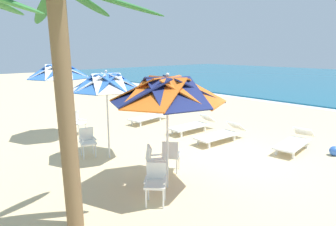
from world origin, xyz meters
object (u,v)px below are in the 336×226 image
at_px(plastic_chair_3, 87,140).
at_px(sun_lounger_0, 295,142).
at_px(beach_umbrella_0, 167,91).
at_px(sun_lounger_1, 221,134).
at_px(plastic_chair_4, 77,121).
at_px(plastic_chair_0, 171,154).
at_px(beach_umbrella_2, 59,72).
at_px(beach_ball, 334,151).
at_px(sun_lounger_3, 149,116).
at_px(palm_tree_0, 66,80).
at_px(plastic_chair_1, 154,160).
at_px(plastic_chair_2, 156,180).
at_px(sun_lounger_2, 193,125).
at_px(beach_umbrella_1, 106,83).

bearing_deg(plastic_chair_3, sun_lounger_0, 52.31).
bearing_deg(beach_umbrella_0, sun_lounger_1, 109.84).
xyz_separation_m(beach_umbrella_0, plastic_chair_4, (-5.69, 0.53, -1.79)).
distance_m(plastic_chair_3, plastic_chair_4, 2.65).
bearing_deg(plastic_chair_0, beach_umbrella_2, -172.12).
relative_size(plastic_chair_3, plastic_chair_4, 1.00).
bearing_deg(beach_umbrella_0, plastic_chair_3, -173.71).
bearing_deg(beach_ball, plastic_chair_0, -118.46).
bearing_deg(beach_umbrella_0, sun_lounger_0, 80.59).
height_order(plastic_chair_4, sun_lounger_3, plastic_chair_4).
bearing_deg(palm_tree_0, beach_umbrella_0, 91.43).
xyz_separation_m(plastic_chair_1, beach_umbrella_2, (-5.13, -0.11, 1.90)).
height_order(beach_umbrella_0, plastic_chair_2, beach_umbrella_0).
bearing_deg(palm_tree_0, beach_ball, 76.51).
distance_m(beach_umbrella_2, sun_lounger_0, 8.39).
bearing_deg(plastic_chair_4, plastic_chair_1, -5.17).
xyz_separation_m(plastic_chair_3, sun_lounger_2, (0.29, 4.36, -0.22)).
bearing_deg(plastic_chair_0, palm_tree_0, -77.66).
distance_m(beach_umbrella_0, sun_lounger_2, 5.35).
bearing_deg(beach_umbrella_1, palm_tree_0, -41.30).
distance_m(plastic_chair_2, plastic_chair_3, 3.57).
bearing_deg(sun_lounger_0, plastic_chair_4, -146.56).
xyz_separation_m(plastic_chair_3, beach_ball, (5.06, 5.55, -0.35)).
bearing_deg(sun_lounger_0, sun_lounger_1, -154.48).
bearing_deg(beach_umbrella_1, plastic_chair_1, 0.63).
xyz_separation_m(plastic_chair_0, sun_lounger_0, (1.39, 4.15, -0.22)).
bearing_deg(plastic_chair_3, plastic_chair_4, 160.47).
relative_size(plastic_chair_1, beach_umbrella_1, 0.33).
bearing_deg(plastic_chair_4, sun_lounger_0, 33.44).
bearing_deg(beach_umbrella_2, beach_umbrella_1, 1.53).
bearing_deg(plastic_chair_0, plastic_chair_4, -178.44).
bearing_deg(beach_umbrella_0, plastic_chair_4, 174.65).
relative_size(sun_lounger_0, sun_lounger_3, 0.99).
distance_m(plastic_chair_3, sun_lounger_2, 4.38).
relative_size(plastic_chair_4, sun_lounger_3, 0.39).
bearing_deg(plastic_chair_3, sun_lounger_2, 86.26).
distance_m(sun_lounger_0, beach_ball, 1.14).
distance_m(plastic_chair_3, sun_lounger_1, 4.53).
bearing_deg(plastic_chair_1, plastic_chair_4, 174.83).
bearing_deg(sun_lounger_0, sun_lounger_3, -170.40).
distance_m(beach_umbrella_0, plastic_chair_0, 2.00).
relative_size(plastic_chair_0, plastic_chair_2, 1.00).
bearing_deg(sun_lounger_2, plastic_chair_2, -54.99).
xyz_separation_m(plastic_chair_0, beach_umbrella_2, (-5.11, -0.71, 1.90)).
xyz_separation_m(plastic_chair_1, plastic_chair_4, (-5.12, 0.46, 0.00)).
xyz_separation_m(beach_umbrella_0, plastic_chair_3, (-3.20, -0.35, -1.79)).
height_order(plastic_chair_2, plastic_chair_3, same).
xyz_separation_m(plastic_chair_4, sun_lounger_2, (2.78, 3.48, -0.22)).
height_order(plastic_chair_2, sun_lounger_0, plastic_chair_2).
relative_size(plastic_chair_4, beach_ball, 2.92).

